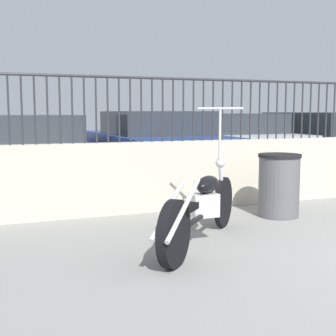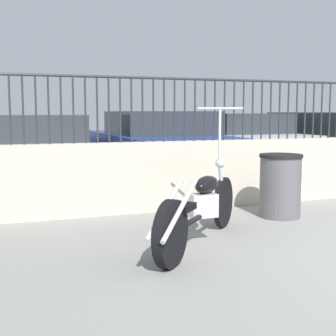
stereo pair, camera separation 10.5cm
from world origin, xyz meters
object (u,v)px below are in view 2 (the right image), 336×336
(motorcycle_black, at_px, (198,208))
(car_green, at_px, (321,141))
(car_white, at_px, (40,150))
(trash_bin, at_px, (280,186))
(car_silver, at_px, (235,143))
(car_blue, at_px, (157,146))

(motorcycle_black, relative_size, car_green, 0.35)
(motorcycle_black, relative_size, car_white, 0.39)
(trash_bin, height_order, car_silver, car_silver)
(trash_bin, height_order, car_blue, car_blue)
(motorcycle_black, height_order, trash_bin, motorcycle_black)
(car_blue, bearing_deg, trash_bin, -171.12)
(car_green, bearing_deg, motorcycle_black, 126.60)
(car_green, bearing_deg, car_silver, 78.98)
(trash_bin, distance_m, car_white, 4.72)
(car_green, bearing_deg, car_blue, 89.65)
(trash_bin, relative_size, car_blue, 0.19)
(car_blue, distance_m, car_silver, 2.09)
(car_blue, xyz_separation_m, car_green, (4.15, 0.38, -0.02))
(car_white, bearing_deg, trash_bin, -140.28)
(motorcycle_black, bearing_deg, car_silver, 11.93)
(trash_bin, bearing_deg, car_silver, 69.51)
(trash_bin, bearing_deg, car_white, 124.32)
(car_blue, height_order, car_silver, car_blue)
(car_white, height_order, car_blue, car_blue)
(car_white, height_order, car_green, car_green)
(car_white, distance_m, car_silver, 4.17)
(car_white, xyz_separation_m, car_green, (6.30, -0.06, 0.02))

